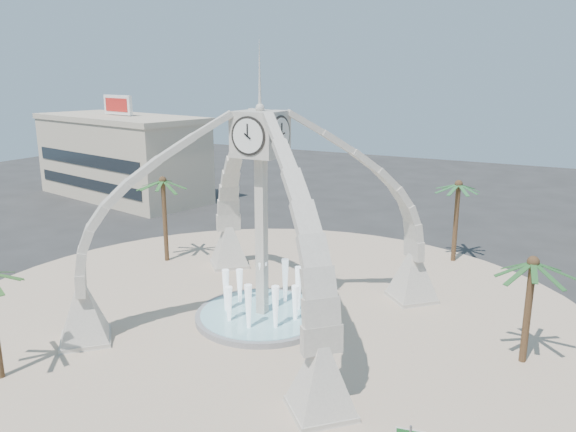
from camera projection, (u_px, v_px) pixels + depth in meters
The scene contains 8 objects.
ground at pixel (263, 319), 33.60m from camera, with size 140.00×140.00×0.00m, color #282828.
plaza at pixel (263, 319), 33.59m from camera, with size 40.00×40.00×0.06m, color tan.
clock_tower at pixel (261, 214), 32.00m from camera, with size 17.94×17.94×16.30m.
fountain at pixel (263, 315), 33.53m from camera, with size 8.00×8.00×3.62m.
building_nw at pixel (122, 157), 65.76m from camera, with size 23.75×13.73×11.90m.
palm_east at pixel (533, 264), 27.28m from camera, with size 3.98×3.98×6.08m.
palm_west at pixel (163, 182), 42.47m from camera, with size 4.75×4.75×7.12m.
palm_north at pixel (459, 185), 42.49m from camera, with size 5.03×5.03×6.86m.
Camera 1 is at (15.86, -26.73, 14.26)m, focal length 35.00 mm.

